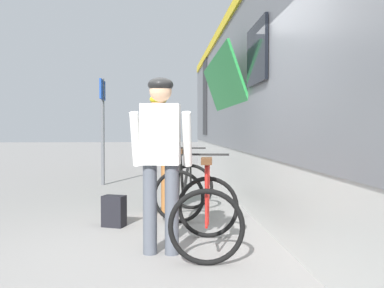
{
  "coord_description": "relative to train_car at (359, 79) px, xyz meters",
  "views": [
    {
      "loc": [
        -0.01,
        -4.32,
        1.24
      ],
      "look_at": [
        0.39,
        1.57,
        1.05
      ],
      "focal_mm": 40.1,
      "sensor_mm": 36.0,
      "label": 1
    }
  ],
  "objects": [
    {
      "name": "ground_plane",
      "position": [
        -2.75,
        -1.58,
        -1.97
      ],
      "size": [
        80.0,
        80.0,
        0.0
      ],
      "primitive_type": "plane",
      "color": "gray"
    },
    {
      "name": "train_car",
      "position": [
        0.0,
        0.0,
        0.0
      ],
      "size": [
        3.32,
        19.56,
        3.88
      ],
      "color": "slate",
      "rests_on": "ground"
    },
    {
      "name": "cyclist_far_in_white",
      "position": [
        -2.79,
        -1.63,
        -0.91
      ],
      "size": [
        0.64,
        0.36,
        1.76
      ],
      "color": "#4C515B",
      "rests_on": "ground"
    },
    {
      "name": "bicycle_near_black",
      "position": [
        -2.44,
        0.28,
        -1.56
      ],
      "size": [
        0.93,
        1.2,
        0.99
      ],
      "color": "black",
      "rests_on": "ground"
    },
    {
      "name": "bicycle_far_red",
      "position": [
        -2.31,
        -1.53,
        -1.56
      ],
      "size": [
        0.83,
        1.15,
        0.99
      ],
      "color": "black",
      "rests_on": "ground"
    },
    {
      "name": "platform_sign_post",
      "position": [
        -4.12,
        3.9,
        -0.34
      ],
      "size": [
        0.08,
        0.7,
        2.4
      ],
      "color": "#595B60",
      "rests_on": "ground"
    },
    {
      "name": "cyclist_near_in_dark",
      "position": [
        -2.83,
        0.43,
        -0.91
      ],
      "size": [
        0.64,
        0.36,
        1.76
      ],
      "color": "#935B2D",
      "rests_on": "ground"
    },
    {
      "name": "backpack_on_platform",
      "position": [
        -3.39,
        -0.37,
        -1.77
      ],
      "size": [
        0.33,
        0.27,
        0.4
      ],
      "primitive_type": "cube",
      "rotation": [
        0.0,
        0.0,
        -0.38
      ],
      "color": "black",
      "rests_on": "ground"
    }
  ]
}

